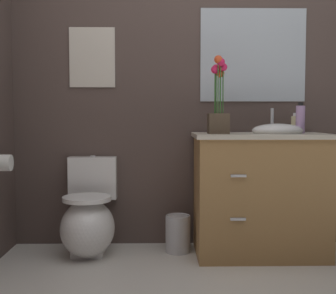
% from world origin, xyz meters
% --- Properties ---
extents(wall_back, '(4.63, 0.05, 2.50)m').
position_xyz_m(wall_back, '(0.20, 1.53, 1.25)').
color(wall_back, '#4C3D38').
rests_on(wall_back, ground_plane).
extents(toilet, '(0.38, 0.59, 0.69)m').
position_xyz_m(toilet, '(-0.89, 1.23, 0.24)').
color(toilet, white).
rests_on(toilet, ground_plane).
extents(vanity_cabinet, '(0.94, 0.56, 1.05)m').
position_xyz_m(vanity_cabinet, '(0.33, 1.20, 0.45)').
color(vanity_cabinet, '#9E7242').
rests_on(vanity_cabinet, ground_plane).
extents(flower_vase, '(0.14, 0.14, 0.53)m').
position_xyz_m(flower_vase, '(0.03, 1.15, 1.05)').
color(flower_vase, '#4C3D2D').
rests_on(flower_vase, vanity_cabinet).
extents(soap_bottle, '(0.06, 0.06, 0.15)m').
position_xyz_m(soap_bottle, '(0.62, 1.34, 0.93)').
color(soap_bottle, beige).
rests_on(soap_bottle, vanity_cabinet).
extents(lotion_bottle, '(0.06, 0.06, 0.22)m').
position_xyz_m(lotion_bottle, '(0.62, 1.24, 0.97)').
color(lotion_bottle, '#B28CBF').
rests_on(lotion_bottle, vanity_cabinet).
extents(trash_bin, '(0.18, 0.18, 0.27)m').
position_xyz_m(trash_bin, '(-0.25, 1.27, 0.14)').
color(trash_bin, '#B7B7BC').
rests_on(trash_bin, ground_plane).
extents(wall_poster, '(0.34, 0.01, 0.45)m').
position_xyz_m(wall_poster, '(-0.89, 1.50, 1.43)').
color(wall_poster, beige).
extents(wall_mirror, '(0.80, 0.01, 0.70)m').
position_xyz_m(wall_mirror, '(0.33, 1.50, 1.45)').
color(wall_mirror, '#B2BCC6').
extents(toilet_paper_roll, '(0.11, 0.11, 0.11)m').
position_xyz_m(toilet_paper_roll, '(-1.42, 1.03, 0.68)').
color(toilet_paper_roll, white).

